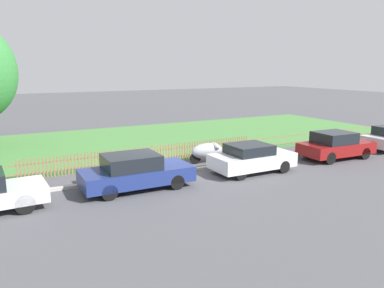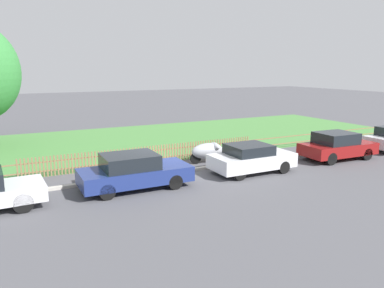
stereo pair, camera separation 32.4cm
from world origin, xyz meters
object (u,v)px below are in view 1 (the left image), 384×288
(parked_car_navy_estate, at_px, (135,171))
(parked_car_red_compact, at_px, (251,158))
(parked_car_white_van, at_px, (336,145))
(covered_motorcycle, at_px, (208,151))

(parked_car_navy_estate, height_order, parked_car_red_compact, parked_car_navy_estate)
(parked_car_red_compact, height_order, parked_car_white_van, parked_car_white_van)
(parked_car_red_compact, distance_m, parked_car_white_van, 5.37)
(parked_car_red_compact, bearing_deg, covered_motorcycle, 109.26)
(parked_car_white_van, distance_m, covered_motorcycle, 6.63)
(parked_car_navy_estate, xyz_separation_m, covered_motorcycle, (4.52, 2.21, -0.08))
(parked_car_navy_estate, relative_size, parked_car_white_van, 1.08)
(parked_car_red_compact, height_order, covered_motorcycle, parked_car_red_compact)
(parked_car_navy_estate, distance_m, parked_car_white_van, 10.73)
(parked_car_white_van, bearing_deg, parked_car_navy_estate, -178.49)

